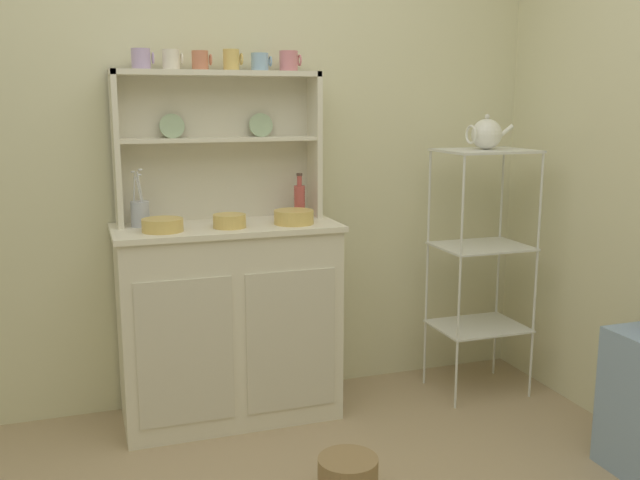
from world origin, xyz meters
TOP-DOWN VIEW (x-y plane):
  - wall_back at (0.00, 1.62)m, footprint 3.84×0.05m
  - hutch_cabinet at (0.00, 1.37)m, footprint 0.99×0.45m
  - hutch_shelf_unit at (0.00, 1.53)m, footprint 0.92×0.18m
  - bakers_rack at (1.23, 1.26)m, footprint 0.43×0.34m
  - floor_basket at (0.26, 0.52)m, footprint 0.22×0.22m
  - cup_lilac_0 at (-0.32, 1.49)m, footprint 0.09×0.08m
  - cup_cream_1 at (-0.20, 1.49)m, footprint 0.09×0.07m
  - cup_terracotta_2 at (-0.07, 1.49)m, footprint 0.09×0.07m
  - cup_gold_3 at (0.07, 1.49)m, footprint 0.09×0.07m
  - cup_sky_4 at (0.20, 1.49)m, footprint 0.09×0.08m
  - cup_rose_5 at (0.33, 1.49)m, footprint 0.10×0.08m
  - bowl_mixing_large at (-0.28, 1.29)m, footprint 0.17×0.17m
  - bowl_floral_medium at (0.00, 1.29)m, footprint 0.14×0.14m
  - bowl_cream_small at (0.29, 1.29)m, footprint 0.18×0.18m
  - jam_bottle at (0.37, 1.45)m, footprint 0.05×0.05m
  - utensil_jar at (-0.36, 1.45)m, footprint 0.08×0.08m
  - porcelain_teapot at (1.23, 1.26)m, footprint 0.23×0.14m

SIDE VIEW (x-z plane):
  - floor_basket at x=0.26m, z-range 0.00..0.16m
  - hutch_cabinet at x=0.00m, z-range 0.01..0.91m
  - bakers_rack at x=1.23m, z-range 0.16..1.37m
  - bowl_mixing_large at x=-0.28m, z-range 0.90..0.95m
  - bowl_floral_medium at x=0.00m, z-range 0.90..0.96m
  - bowl_cream_small at x=0.29m, z-range 0.90..0.96m
  - utensil_jar at x=-0.36m, z-range 0.83..1.09m
  - jam_bottle at x=0.37m, z-range 0.88..1.09m
  - wall_back at x=0.00m, z-range 0.00..2.50m
  - porcelain_teapot at x=1.23m, z-range 1.20..1.37m
  - hutch_shelf_unit at x=0.00m, z-range 0.95..1.62m
  - cup_sky_4 at x=0.20m, z-range 1.57..1.65m
  - cup_terracotta_2 at x=-0.07m, z-range 1.57..1.65m
  - cup_cream_1 at x=-0.20m, z-range 1.57..1.65m
  - cup_lilac_0 at x=-0.32m, z-range 1.57..1.65m
  - cup_rose_5 at x=0.33m, z-range 1.57..1.66m
  - cup_gold_3 at x=0.07m, z-range 1.57..1.66m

